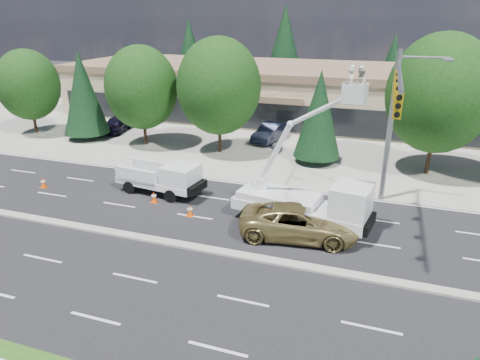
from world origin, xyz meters
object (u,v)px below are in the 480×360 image
(minivan, at_px, (299,222))
(utility_pickup, at_px, (164,181))
(bucket_truck, at_px, (314,195))
(signal_mast, at_px, (394,110))

(minivan, bearing_deg, utility_pickup, 65.80)
(bucket_truck, distance_m, minivan, 1.70)
(signal_mast, height_order, utility_pickup, signal_mast)
(signal_mast, relative_size, minivan, 1.67)
(bucket_truck, height_order, minivan, bucket_truck)
(signal_mast, height_order, bucket_truck, signal_mast)
(utility_pickup, xyz_separation_m, bucket_truck, (9.76, -1.59, 1.01))
(utility_pickup, distance_m, bucket_truck, 9.94)
(signal_mast, height_order, minivan, signal_mast)
(minivan, bearing_deg, bucket_truck, -27.08)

